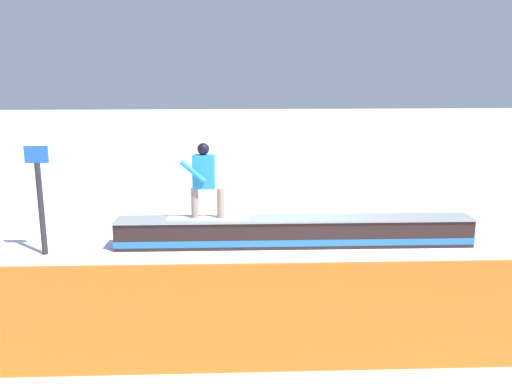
{
  "coord_description": "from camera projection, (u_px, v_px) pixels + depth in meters",
  "views": [
    {
      "loc": [
        1.45,
        8.94,
        2.96
      ],
      "look_at": [
        0.82,
        0.97,
        1.27
      ],
      "focal_mm": 34.8,
      "sensor_mm": 36.0,
      "label": 1
    }
  ],
  "objects": [
    {
      "name": "grind_box",
      "position": [
        295.0,
        233.0,
        9.4
      ],
      "size": [
        6.74,
        0.85,
        0.56
      ],
      "color": "black",
      "rests_on": "ground_plane"
    },
    {
      "name": "ground_plane",
      "position": [
        295.0,
        246.0,
        9.45
      ],
      "size": [
        120.0,
        120.0,
        0.0
      ],
      "primitive_type": "plane",
      "color": "white"
    },
    {
      "name": "safety_fence",
      "position": [
        358.0,
        317.0,
        5.19
      ],
      "size": [
        8.8,
        0.43,
        1.2
      ],
      "primitive_type": "cube",
      "rotation": [
        0.0,
        0.0,
        -0.04
      ],
      "color": "orange",
      "rests_on": "ground_plane"
    },
    {
      "name": "trail_marker",
      "position": [
        40.0,
        197.0,
        8.76
      ],
      "size": [
        0.4,
        0.1,
        1.97
      ],
      "color": "#262628",
      "rests_on": "ground_plane"
    },
    {
      "name": "snowboarder",
      "position": [
        205.0,
        179.0,
        9.12
      ],
      "size": [
        1.55,
        0.42,
        1.42
      ],
      "color": "silver",
      "rests_on": "grind_box"
    }
  ]
}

